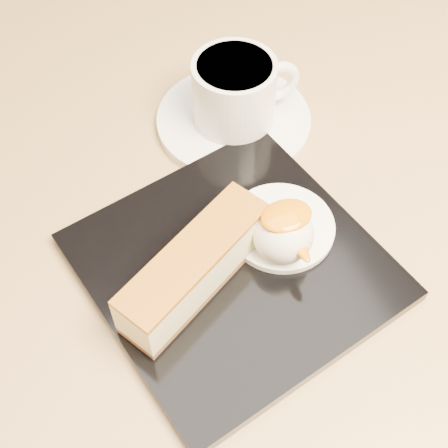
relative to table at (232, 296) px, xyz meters
name	(u,v)px	position (x,y,z in m)	size (l,w,h in m)	color
ground	(229,448)	(0.00, 0.00, -0.56)	(5.00, 5.00, 0.00)	brown
table	(232,296)	(0.00, 0.00, 0.00)	(0.80, 0.80, 0.72)	black
dessert_plate	(234,266)	(-0.03, -0.06, 0.16)	(0.22, 0.22, 0.01)	black
cheesecake	(195,267)	(-0.06, -0.06, 0.19)	(0.14, 0.10, 0.05)	brown
cream_smear	(281,227)	(0.02, -0.04, 0.17)	(0.09, 0.09, 0.01)	white
ice_cream_scoop	(283,234)	(0.01, -0.06, 0.19)	(0.05, 0.05, 0.05)	white
mango_sauce	(286,216)	(0.02, -0.06, 0.21)	(0.04, 0.03, 0.01)	orange
mint_sprig	(237,213)	(0.00, -0.02, 0.17)	(0.03, 0.02, 0.00)	#2A812B
saucer	(234,121)	(0.04, 0.10, 0.16)	(0.15, 0.15, 0.01)	white
coffee_cup	(236,91)	(0.04, 0.10, 0.20)	(0.11, 0.08, 0.06)	white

